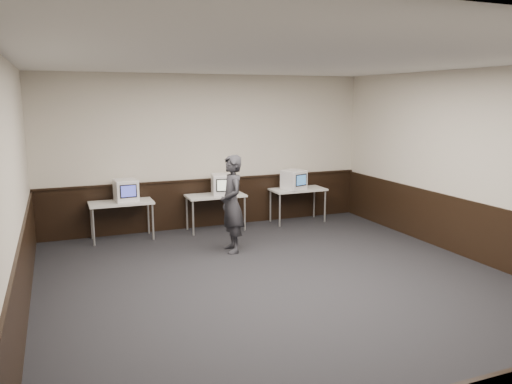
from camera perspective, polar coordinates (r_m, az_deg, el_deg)
floor at (r=7.30m, az=4.06°, el=-11.15°), size 8.00×8.00×0.00m
ceiling at (r=6.80m, az=4.42°, el=14.77°), size 8.00×8.00×0.00m
back_wall at (r=10.58m, az=-5.37°, el=4.60°), size 7.00×0.00×7.00m
left_wall at (r=6.20m, az=-26.21°, el=-0.75°), size 0.00×8.00×8.00m
right_wall at (r=8.97m, az=24.77°, el=2.57°), size 0.00×8.00×8.00m
wainscot_back at (r=10.73m, az=-5.24°, el=-1.26°), size 6.98×0.04×1.00m
wainscot_left at (r=6.49m, az=-25.22°, el=-10.30°), size 0.04×7.98×1.00m
wainscot_right at (r=9.16m, az=24.15°, el=-4.26°), size 0.04×7.98×1.00m
wainscot_rail at (r=10.62m, az=-5.26°, el=1.46°), size 6.98×0.06×0.04m
desk_left at (r=9.95m, az=-15.15°, el=-1.48°), size 1.20×0.60×0.75m
desk_center at (r=10.34m, az=-4.65°, el=-0.70°), size 1.20×0.60×0.75m
desk_right at (r=11.04m, az=4.81°, el=0.03°), size 1.20×0.60×0.75m
emac_left at (r=9.94m, az=-14.64°, el=0.18°), size 0.45×0.48×0.42m
emac_center at (r=10.28m, az=-3.85°, el=0.87°), size 0.50×0.52×0.43m
emac_right at (r=10.89m, az=4.35°, el=1.40°), size 0.54×0.56×0.42m
person at (r=8.83m, az=-2.78°, el=-1.38°), size 0.44×0.65×1.74m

